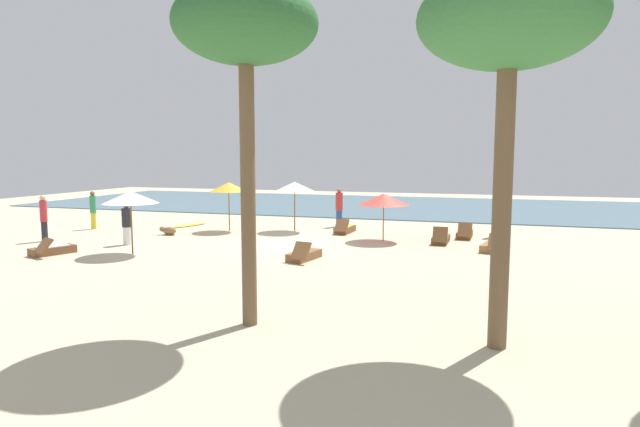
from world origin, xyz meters
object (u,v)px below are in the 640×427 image
umbrella_2 (295,187)px  umbrella_3 (131,197)px  lounger_4 (492,247)px  person_0 (496,215)px  lounger_1 (441,239)px  person_2 (127,224)px  umbrella_1 (384,199)px  person_3 (93,209)px  surfboard (188,225)px  person_4 (339,207)px  lounger_5 (52,250)px  lounger_2 (465,234)px  person_1 (44,217)px  lounger_0 (304,255)px  palm_0 (509,25)px  palm_3 (246,30)px  umbrella_0 (229,187)px  dog (168,231)px  lounger_3 (345,229)px

umbrella_2 → umbrella_3: umbrella_2 is taller
lounger_4 → person_0: size_ratio=0.91×
lounger_1 → person_2: 12.57m
umbrella_1 → person_3: size_ratio=1.15×
lounger_4 → person_3: bearing=178.6°
person_3 → surfboard: bearing=30.6°
lounger_1 → person_4: (-5.24, 3.56, 0.80)m
lounger_1 → umbrella_3: bearing=-151.0°
lounger_5 → person_0: (15.21, 9.10, 0.79)m
person_4 → lounger_2: bearing=-17.1°
lounger_5 → person_2: 2.95m
umbrella_1 → lounger_1: bearing=4.5°
lounger_5 → person_1: (-2.56, 2.27, 0.83)m
lounger_0 → person_1: bearing=177.6°
lounger_4 → lounger_2: bearing=110.5°
lounger_0 → lounger_4: bearing=30.8°
umbrella_3 → palm_0: palm_0 is taller
umbrella_2 → lounger_0: umbrella_2 is taller
umbrella_2 → person_2: (-5.05, -5.52, -1.26)m
person_2 → palm_0: bearing=-28.4°
person_4 → palm_3: (2.25, -15.29, 5.05)m
palm_0 → palm_3: size_ratio=0.98×
umbrella_0 → dog: umbrella_0 is taller
lounger_1 → lounger_5: size_ratio=0.93×
lounger_1 → person_4: size_ratio=0.87×
lounger_1 → lounger_4: (1.97, -1.27, 0.00)m
person_0 → umbrella_3: bearing=-146.9°
umbrella_1 → lounger_3: size_ratio=1.23×
lounger_3 → lounger_5: size_ratio=0.96×
palm_3 → lounger_0: bearing=99.7°
lounger_5 → palm_3: palm_3 is taller
umbrella_0 → umbrella_1: 7.47m
lounger_3 → surfboard: bearing=-179.1°
umbrella_0 → lounger_1: (9.75, -0.55, -1.89)m
lounger_0 → person_2: (-7.70, 0.81, 0.65)m
umbrella_1 → palm_0: bearing=-69.4°
lounger_3 → person_4: (-0.81, 2.02, 0.79)m
umbrella_1 → person_1: size_ratio=1.10×
umbrella_1 → palm_0: (4.28, -11.39, 4.07)m
umbrella_2 → person_2: umbrella_2 is taller
umbrella_3 → person_4: size_ratio=1.19×
person_2 → palm_3: bearing=-40.7°
umbrella_2 → lounger_4: bearing=-17.0°
person_3 → dog: person_3 is taller
lounger_2 → palm_0: size_ratio=0.25×
surfboard → lounger_1: bearing=-6.5°
person_1 → umbrella_2: bearing=33.6°
umbrella_0 → lounger_1: bearing=-3.2°
dog → surfboard: (-0.75, 2.84, -0.16)m
person_0 → surfboard: size_ratio=0.81×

